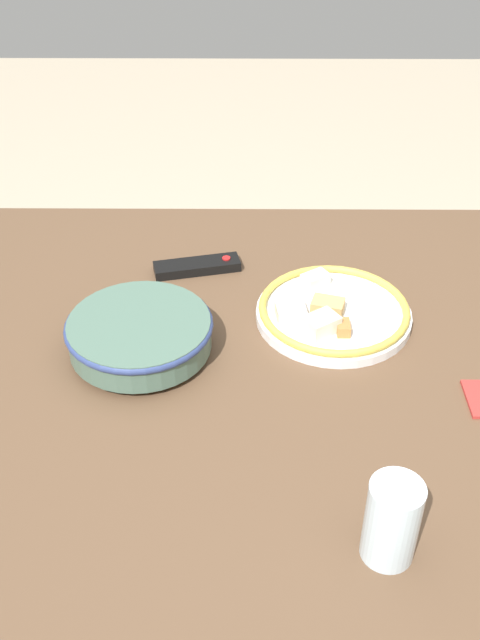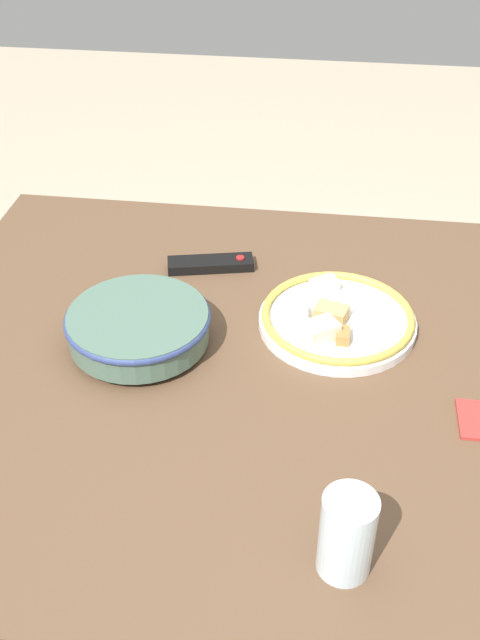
% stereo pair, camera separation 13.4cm
% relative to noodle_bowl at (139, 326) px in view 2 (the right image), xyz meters
% --- Properties ---
extents(ground_plane, '(8.00, 8.00, 0.00)m').
position_rel_noodle_bowl_xyz_m(ground_plane, '(0.23, -0.02, -0.80)').
color(ground_plane, '#B7A88E').
extents(dining_table, '(1.31, 1.09, 0.76)m').
position_rel_noodle_bowl_xyz_m(dining_table, '(0.23, -0.02, -0.12)').
color(dining_table, brown).
rests_on(dining_table, ground_plane).
extents(noodle_bowl, '(0.26, 0.26, 0.07)m').
position_rel_noodle_bowl_xyz_m(noodle_bowl, '(0.00, 0.00, 0.00)').
color(noodle_bowl, '#4C6B5B').
rests_on(noodle_bowl, dining_table).
extents(food_plate, '(0.29, 0.29, 0.05)m').
position_rel_noodle_bowl_xyz_m(food_plate, '(0.34, 0.10, -0.02)').
color(food_plate, white).
rests_on(food_plate, dining_table).
extents(tv_remote, '(0.18, 0.09, 0.02)m').
position_rel_noodle_bowl_xyz_m(tv_remote, '(0.08, 0.26, -0.03)').
color(tv_remote, black).
rests_on(tv_remote, dining_table).
extents(drinking_glass, '(0.07, 0.07, 0.13)m').
position_rel_noodle_bowl_xyz_m(drinking_glass, '(0.37, -0.41, 0.02)').
color(drinking_glass, silver).
rests_on(drinking_glass, dining_table).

